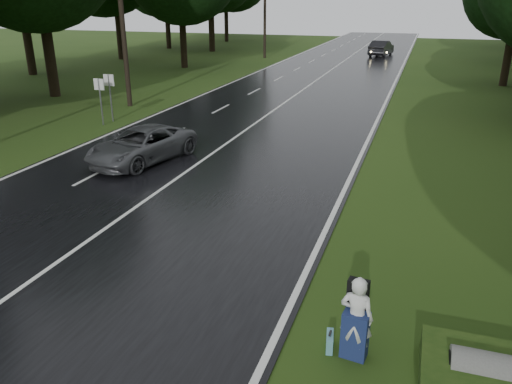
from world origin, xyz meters
TOP-DOWN VIEW (x-y plane):
  - road at (0.00, 20.00)m, footprint 12.00×140.00m
  - lane_center at (0.00, 20.00)m, footprint 0.12×140.00m
  - grey_car at (-2.17, 9.94)m, footprint 3.15×5.03m
  - far_car at (3.01, 51.41)m, footprint 2.40×5.09m
  - hitchhiker at (7.26, 1.15)m, footprint 0.63×0.59m
  - suitcase at (6.82, 1.20)m, footprint 0.19×0.44m
  - utility_pole_mid at (-8.50, 19.26)m, footprint 1.80×0.28m
  - utility_pole_far at (-8.50, 45.74)m, footprint 1.80×0.28m
  - road_sign_a at (-7.20, 14.66)m, footprint 0.55×0.10m
  - road_sign_b at (-7.20, 15.52)m, footprint 0.58×0.10m
  - tree_left_d at (-14.83, 20.51)m, footprint 10.10×10.10m
  - tree_left_e at (-13.13, 36.06)m, footprint 9.42×9.42m
  - tree_left_f at (-16.48, 50.35)m, footprint 10.26×10.26m
  - tree_right_e at (13.33, 34.19)m, footprint 7.70×7.70m

SIDE VIEW (x-z plane):
  - utility_pole_mid at x=-8.50m, z-range -5.00..5.00m
  - utility_pole_far at x=-8.50m, z-range -5.35..5.35m
  - road_sign_a at x=-7.20m, z-range -1.15..1.15m
  - road_sign_b at x=-7.20m, z-range -1.20..1.20m
  - tree_left_d at x=-14.83m, z-range -7.89..7.89m
  - tree_left_e at x=-13.13m, z-range -7.36..7.36m
  - tree_left_f at x=-16.48m, z-range -8.01..8.01m
  - tree_right_e at x=13.33m, z-range -6.01..6.01m
  - road at x=0.00m, z-range 0.00..0.04m
  - lane_center at x=0.00m, z-range 0.04..0.05m
  - suitcase at x=6.82m, z-range 0.00..0.30m
  - grey_car at x=-2.17m, z-range 0.04..1.34m
  - hitchhiker at x=7.26m, z-range -0.06..1.56m
  - far_car at x=3.01m, z-range 0.04..1.65m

